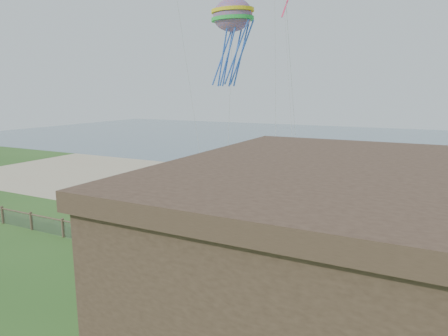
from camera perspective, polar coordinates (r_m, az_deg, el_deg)
The scene contains 6 objects.
ground at distance 18.13m, azimuth -17.04°, elevation -19.99°, with size 160.00×160.00×0.00m, color #28511B.
sand_beach at distance 35.98m, azimuth 8.01°, elevation -4.02°, with size 72.00×20.00×0.02m, color #C4AE8E.
ocean at distance 78.30m, azimuth 18.65°, elevation 3.52°, with size 160.00×68.00×0.02m, color slate.
chainlink_fence at distance 22.06m, azimuth -6.04°, elevation -12.19°, with size 36.20×0.20×1.25m, color #503A2D, non-canonical shape.
picnic_table at distance 19.12m, azimuth 6.52°, elevation -16.70°, with size 1.58×1.19×0.67m, color brown, non-canonical shape.
octopus_kite at distance 30.51m, azimuth 1.20°, elevation 17.81°, with size 3.27×2.31×6.73m, color orange, non-canonical shape.
Camera 1 is at (11.19, -10.95, 9.14)m, focal length 32.00 mm.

